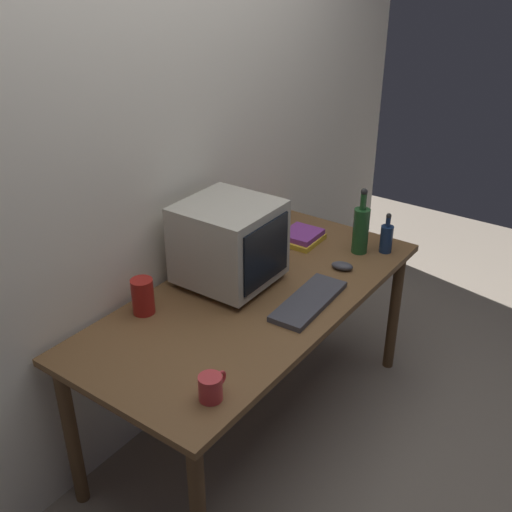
% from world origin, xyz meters
% --- Properties ---
extents(ground_plane, '(6.00, 6.00, 0.00)m').
position_xyz_m(ground_plane, '(0.00, 0.00, 0.00)').
color(ground_plane, gray).
extents(back_wall, '(4.00, 0.08, 2.50)m').
position_xyz_m(back_wall, '(0.00, 0.45, 1.25)').
color(back_wall, silver).
rests_on(back_wall, ground).
extents(desk, '(1.69, 0.77, 0.73)m').
position_xyz_m(desk, '(0.00, 0.00, 0.65)').
color(desk, brown).
rests_on(desk, ground).
extents(crt_monitor, '(0.39, 0.39, 0.37)m').
position_xyz_m(crt_monitor, '(0.01, 0.15, 0.92)').
color(crt_monitor, '#B2AD9E').
rests_on(crt_monitor, desk).
extents(keyboard, '(0.43, 0.17, 0.02)m').
position_xyz_m(keyboard, '(0.06, -0.23, 0.74)').
color(keyboard, '#3F3F47').
rests_on(keyboard, desk).
extents(computer_mouse, '(0.08, 0.11, 0.04)m').
position_xyz_m(computer_mouse, '(0.40, -0.20, 0.75)').
color(computer_mouse, '#3F3F47').
rests_on(computer_mouse, desk).
extents(bottle_tall, '(0.08, 0.08, 0.33)m').
position_xyz_m(bottle_tall, '(0.61, -0.18, 0.85)').
color(bottle_tall, '#1E4C23').
rests_on(bottle_tall, desk).
extents(bottle_short, '(0.06, 0.06, 0.20)m').
position_xyz_m(bottle_short, '(0.68, -0.28, 0.80)').
color(bottle_short, navy).
rests_on(bottle_short, desk).
extents(book_stack, '(0.21, 0.18, 0.05)m').
position_xyz_m(book_stack, '(0.54, 0.11, 0.75)').
color(book_stack, gold).
rests_on(book_stack, desk).
extents(mug, '(0.12, 0.08, 0.09)m').
position_xyz_m(mug, '(-0.63, -0.27, 0.77)').
color(mug, '#CC383D').
rests_on(mug, desk).
extents(metal_canister, '(0.09, 0.09, 0.15)m').
position_xyz_m(metal_canister, '(-0.38, 0.28, 0.80)').
color(metal_canister, '#A51E19').
rests_on(metal_canister, desk).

